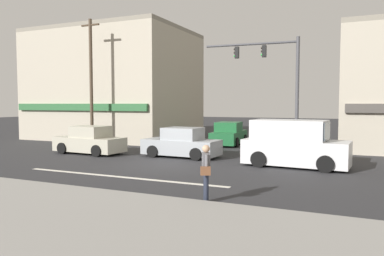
% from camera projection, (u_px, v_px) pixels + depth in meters
% --- Properties ---
extents(ground_plane, '(120.00, 120.00, 0.00)m').
position_uv_depth(ground_plane, '(163.00, 164.00, 17.75)').
color(ground_plane, '#2B2B2D').
extents(lane_marking_stripe, '(9.00, 0.24, 0.01)m').
position_uv_depth(lane_marking_stripe, '(120.00, 177.00, 14.56)').
color(lane_marking_stripe, silver).
rests_on(lane_marking_stripe, ground).
extents(sidewalk_curb, '(40.00, 5.00, 0.16)m').
position_uv_depth(sidewalk_curb, '(11.00, 207.00, 9.99)').
color(sidewalk_curb, gray).
rests_on(sidewalk_curb, ground).
extents(building_left_block, '(12.22, 9.15, 8.72)m').
position_uv_depth(building_left_block, '(115.00, 86.00, 31.09)').
color(building_left_block, '#B7AD99').
rests_on(building_left_block, ground).
extents(utility_pole_near_left, '(1.40, 0.22, 8.41)m').
position_uv_depth(utility_pole_near_left, '(91.00, 81.00, 24.81)').
color(utility_pole_near_left, brown).
rests_on(utility_pole_near_left, ground).
extents(traffic_light_mast, '(4.89, 0.43, 6.20)m').
position_uv_depth(traffic_light_mast, '(278.00, 78.00, 19.11)').
color(traffic_light_mast, '#47474C').
rests_on(traffic_light_mast, ground).
extents(sedan_waiting_far, '(4.20, 2.08, 1.58)m').
position_uv_depth(sedan_waiting_far, '(90.00, 141.00, 21.34)').
color(sedan_waiting_far, '#B7B29E').
rests_on(sedan_waiting_far, ground).
extents(sedan_crossing_center, '(4.16, 2.00, 1.58)m').
position_uv_depth(sedan_crossing_center, '(182.00, 144.00, 19.99)').
color(sedan_crossing_center, '#999EA3').
rests_on(sedan_crossing_center, ground).
extents(sedan_crossing_rightbound, '(2.09, 4.21, 1.58)m').
position_uv_depth(sedan_crossing_rightbound, '(229.00, 135.00, 25.92)').
color(sedan_crossing_rightbound, '#1E6033').
rests_on(sedan_crossing_rightbound, ground).
extents(van_parked_curbside, '(4.72, 2.29, 2.11)m').
position_uv_depth(van_parked_curbside, '(293.00, 144.00, 16.90)').
color(van_parked_curbside, silver).
rests_on(van_parked_curbside, ground).
extents(pedestrian_foreground_with_bag, '(0.44, 0.68, 1.67)m').
position_uv_depth(pedestrian_foreground_with_bag, '(206.00, 170.00, 10.72)').
color(pedestrian_foreground_with_bag, '#232838').
rests_on(pedestrian_foreground_with_bag, ground).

